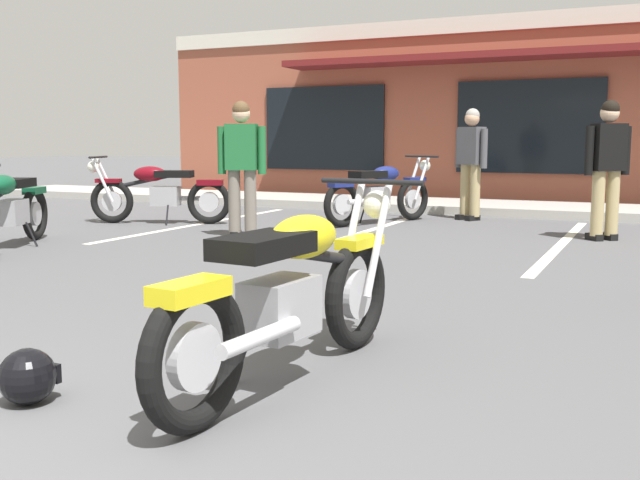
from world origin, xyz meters
name	(u,v)px	position (x,y,z in m)	size (l,w,h in m)	color
ground_plane	(308,307)	(0.00, 3.74, 0.00)	(80.00, 80.00, 0.00)	#515154
sidewalk_kerb	(511,208)	(0.00, 11.56, 0.07)	(22.00, 1.80, 0.14)	#A8A59E
brick_storefront_building	(550,115)	(0.00, 15.67, 1.75)	(15.50, 6.20, 3.50)	brown
painted_stall_lines	(456,238)	(0.00, 7.96, 0.00)	(7.64, 4.80, 0.01)	silver
motorcycle_foreground_classic	(292,291)	(0.65, 2.21, 0.46)	(0.67, 2.11, 0.98)	black
motorcycle_silver_naked	(158,192)	(-4.34, 7.72, 0.46)	(2.02, 1.04, 0.98)	black
motorcycle_blue_standard	(8,207)	(-4.29, 4.95, 0.46)	(1.15, 1.97, 0.98)	black
motorcycle_green_cafe_racer	(380,192)	(-1.42, 9.07, 0.46)	(1.17, 1.97, 0.98)	black
person_in_black_shirt	(242,161)	(-2.41, 6.85, 0.95)	(0.60, 0.37, 1.68)	black
person_by_back_row	(607,161)	(1.67, 8.48, 0.95)	(0.53, 0.45, 1.68)	black
person_near_building	(471,157)	(-0.36, 10.10, 0.95)	(0.57, 0.40, 1.68)	black
helmet_on_pavement	(28,376)	(-0.30, 1.42, 0.13)	(0.26, 0.26, 0.26)	black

